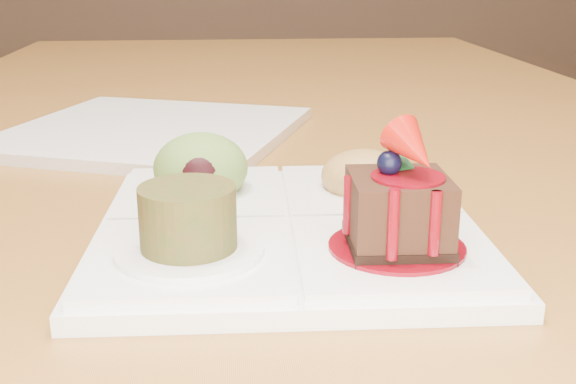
{
  "coord_description": "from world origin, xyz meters",
  "views": [
    {
      "loc": [
        -0.06,
        -0.86,
        0.94
      ],
      "look_at": [
        -0.02,
        -0.4,
        0.79
      ],
      "focal_mm": 45.0,
      "sensor_mm": 36.0,
      "label": 1
    }
  ],
  "objects": [
    {
      "name": "second_plate",
      "position": [
        -0.14,
        -0.09,
        0.76
      ],
      "size": [
        0.37,
        0.37,
        0.01
      ],
      "primitive_type": "cube",
      "rotation": [
        0.0,
        0.0,
        -0.35
      ],
      "color": "white",
      "rests_on": "dining_table"
    },
    {
      "name": "sampler_plate",
      "position": [
        -0.02,
        -0.4,
        0.77
      ],
      "size": [
        0.26,
        0.26,
        0.1
      ],
      "rotation": [
        0.0,
        0.0,
        -0.03
      ],
      "color": "white",
      "rests_on": "dining_table"
    },
    {
      "name": "dining_table",
      "position": [
        0.0,
        0.0,
        0.68
      ],
      "size": [
        1.0,
        1.8,
        0.75
      ],
      "color": "olive",
      "rests_on": "ground"
    }
  ]
}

